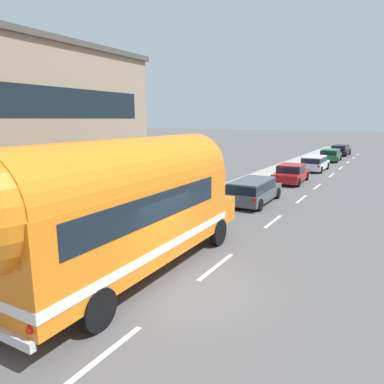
{
  "coord_description": "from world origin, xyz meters",
  "views": [
    {
      "loc": [
        4.72,
        -7.95,
        4.65
      ],
      "look_at": [
        -1.94,
        3.6,
        1.93
      ],
      "focal_mm": 33.48,
      "sensor_mm": 36.0,
      "label": 1
    }
  ],
  "objects": [
    {
      "name": "car_second",
      "position": [
        -2.07,
        18.63,
        0.74
      ],
      "size": [
        2.11,
        4.71,
        1.37
      ],
      "color": "#A5191E",
      "rests_on": "ground"
    },
    {
      "name": "car_fifth",
      "position": [
        -1.86,
        42.36,
        0.8
      ],
      "size": [
        2.04,
        4.79,
        1.37
      ],
      "color": "black",
      "rests_on": "ground"
    },
    {
      "name": "painted_bus",
      "position": [
        -1.94,
        -0.49,
        2.3
      ],
      "size": [
        2.72,
        10.89,
        4.12
      ],
      "color": "orange",
      "rests_on": "ground"
    },
    {
      "name": "ground_plane",
      "position": [
        0.0,
        0.0,
        0.0
      ],
      "size": [
        300.0,
        300.0,
        0.0
      ],
      "primitive_type": "plane",
      "color": "#565454"
    },
    {
      "name": "sidewalk_slab",
      "position": [
        -4.93,
        10.0,
        0.07
      ],
      "size": [
        2.02,
        90.0,
        0.15
      ],
      "primitive_type": "cube",
      "color": "#9E9B93",
      "rests_on": "ground"
    },
    {
      "name": "lane_markings",
      "position": [
        -2.76,
        13.07,
        0.0
      ],
      "size": [
        4.05,
        80.0,
        0.01
      ],
      "color": "silver",
      "rests_on": "ground"
    },
    {
      "name": "car_third",
      "position": [
        -1.82,
        25.82,
        0.79
      ],
      "size": [
        1.91,
        4.56,
        1.37
      ],
      "color": "white",
      "rests_on": "ground"
    },
    {
      "name": "car_lead",
      "position": [
        -2.12,
        10.76,
        0.8
      ],
      "size": [
        2.05,
        4.86,
        1.37
      ],
      "color": "#474C51",
      "rests_on": "ground"
    },
    {
      "name": "car_fourth",
      "position": [
        -1.87,
        34.62,
        0.79
      ],
      "size": [
        2.03,
        4.48,
        1.37
      ],
      "color": "#196633",
      "rests_on": "ground"
    }
  ]
}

